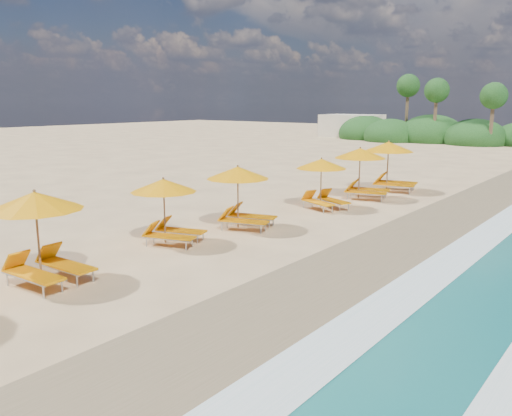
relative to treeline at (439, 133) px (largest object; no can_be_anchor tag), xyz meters
The scene contains 11 objects.
ground 46.60m from the treeline, 77.68° to the right, with size 160.00×160.00×0.00m, color #D8B17F.
wet_sand 47.61m from the treeline, 72.97° to the right, with size 4.00×160.00×0.01m, color #8A7452.
surf_foam 48.47m from the treeline, 69.92° to the right, with size 4.00×160.00×0.01m.
station_2 52.17m from the treeline, 81.28° to the right, with size 2.63×2.45×2.37m.
station_3 47.66m from the treeline, 80.82° to the right, with size 2.74×2.68×2.14m.
station_4 44.74m from the treeline, 79.53° to the right, with size 2.89×2.82×2.28m.
station_5 40.13m from the treeline, 77.60° to the right, with size 2.82×2.78×2.17m.
station_6 37.06m from the treeline, 76.16° to the right, with size 3.01×2.91×2.42m.
station_7 34.39m from the treeline, 74.79° to the right, with size 3.14×3.02×2.56m.
treeline is the anchor object (origin of this frame).
beach_building 12.32m from the treeline, 168.35° to the left, with size 7.00×5.00×2.80m, color beige.
Camera 1 is at (9.96, -12.75, 4.50)m, focal length 36.87 mm.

